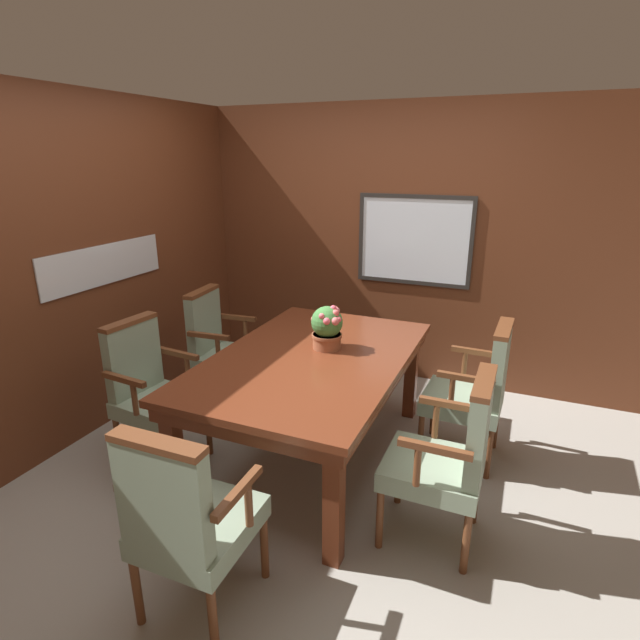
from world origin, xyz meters
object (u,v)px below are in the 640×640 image
object	(u,v)px
dining_table	(311,368)
chair_left_near	(151,387)
chair_left_far	(220,345)
chair_head_near	(187,517)
potted_plant	(327,327)
chair_right_far	(476,388)
chair_right_near	(449,455)

from	to	relation	value
dining_table	chair_left_near	xyz separation A→B (m)	(-0.99, -0.42, -0.14)
chair_left_far	chair_head_near	bearing A→B (deg)	-155.11
chair_head_near	potted_plant	xyz separation A→B (m)	(0.03, 1.52, 0.38)
chair_right_far	dining_table	bearing A→B (deg)	-65.99
chair_head_near	chair_right_near	bearing A→B (deg)	-137.12
dining_table	chair_right_near	xyz separation A→B (m)	(0.98, -0.44, -0.14)
chair_right_far	chair_left_near	bearing A→B (deg)	-65.56
dining_table	chair_left_near	size ratio (longest dim) A/B	1.90
chair_head_near	chair_right_far	size ratio (longest dim) A/B	1.00
dining_table	chair_left_far	distance (m)	1.10
dining_table	chair_left_far	xyz separation A→B (m)	(-1.01, 0.42, -0.14)
chair_left_near	chair_left_far	world-z (taller)	same
chair_right_far	chair_right_near	world-z (taller)	same
chair_left_near	chair_right_near	xyz separation A→B (m)	(1.97, -0.02, 0.00)
dining_table	chair_left_far	world-z (taller)	chair_left_far
chair_left_near	chair_left_far	size ratio (longest dim) A/B	1.00
chair_right_near	chair_head_near	bearing A→B (deg)	-46.31
dining_table	chair_head_near	size ratio (longest dim) A/B	1.90
chair_head_near	chair_left_far	size ratio (longest dim) A/B	1.00
chair_left_far	chair_right_near	distance (m)	2.17
chair_right_far	potted_plant	size ratio (longest dim) A/B	3.26
chair_right_near	potted_plant	size ratio (longest dim) A/B	3.26
chair_left_near	potted_plant	world-z (taller)	potted_plant
dining_table	chair_right_far	distance (m)	1.11
chair_right_near	chair_left_far	bearing A→B (deg)	-113.46
chair_left_near	chair_right_far	bearing A→B (deg)	-62.24
chair_right_far	potted_plant	distance (m)	1.07
chair_left_near	chair_right_near	distance (m)	1.97
chair_left_far	potted_plant	bearing A→B (deg)	-108.96
chair_head_near	chair_right_near	size ratio (longest dim) A/B	1.00
chair_head_near	chair_left_near	distance (m)	1.38
chair_left_near	chair_left_far	distance (m)	0.85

